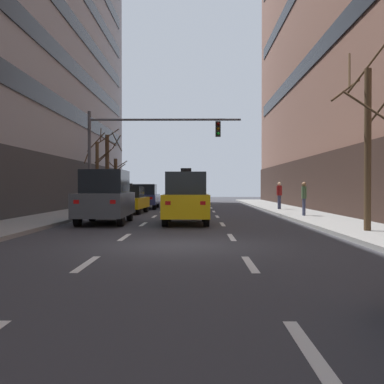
# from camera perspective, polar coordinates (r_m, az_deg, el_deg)

# --- Properties ---
(ground_plane) EXTENTS (120.00, 120.00, 0.00)m
(ground_plane) POSITION_cam_1_polar(r_m,az_deg,el_deg) (12.48, -2.09, -6.53)
(ground_plane) COLOR #38383D
(lane_stripe_l1_s3) EXTENTS (0.16, 2.00, 0.01)m
(lane_stripe_l1_s3) POSITION_cam_1_polar(r_m,az_deg,el_deg) (9.75, -12.77, -8.53)
(lane_stripe_l1_s3) COLOR silver
(lane_stripe_l1_s3) RESTS_ON ground
(lane_stripe_l1_s4) EXTENTS (0.16, 2.00, 0.01)m
(lane_stripe_l1_s4) POSITION_cam_1_polar(r_m,az_deg,el_deg) (14.62, -8.22, -5.46)
(lane_stripe_l1_s4) COLOR silver
(lane_stripe_l1_s4) RESTS_ON ground
(lane_stripe_l1_s5) EXTENTS (0.16, 2.00, 0.01)m
(lane_stripe_l1_s5) POSITION_cam_1_polar(r_m,az_deg,el_deg) (19.55, -5.97, -3.92)
(lane_stripe_l1_s5) COLOR silver
(lane_stripe_l1_s5) RESTS_ON ground
(lane_stripe_l1_s6) EXTENTS (0.16, 2.00, 0.01)m
(lane_stripe_l1_s6) POSITION_cam_1_polar(r_m,az_deg,el_deg) (24.52, -4.63, -3.00)
(lane_stripe_l1_s6) COLOR silver
(lane_stripe_l1_s6) RESTS_ON ground
(lane_stripe_l1_s7) EXTENTS (0.16, 2.00, 0.01)m
(lane_stripe_l1_s7) POSITION_cam_1_polar(r_m,az_deg,el_deg) (29.49, -3.75, -2.39)
(lane_stripe_l1_s7) COLOR silver
(lane_stripe_l1_s7) RESTS_ON ground
(lane_stripe_l1_s8) EXTENTS (0.16, 2.00, 0.01)m
(lane_stripe_l1_s8) POSITION_cam_1_polar(r_m,az_deg,el_deg) (34.47, -3.12, -1.95)
(lane_stripe_l1_s8) COLOR silver
(lane_stripe_l1_s8) RESTS_ON ground
(lane_stripe_l1_s9) EXTENTS (0.16, 2.00, 0.01)m
(lane_stripe_l1_s9) POSITION_cam_1_polar(r_m,az_deg,el_deg) (39.46, -2.65, -1.62)
(lane_stripe_l1_s9) COLOR silver
(lane_stripe_l1_s9) RESTS_ON ground
(lane_stripe_l1_s10) EXTENTS (0.16, 2.00, 0.01)m
(lane_stripe_l1_s10) POSITION_cam_1_polar(r_m,az_deg,el_deg) (44.45, -2.29, -1.37)
(lane_stripe_l1_s10) COLOR silver
(lane_stripe_l1_s10) RESTS_ON ground
(lane_stripe_l2_s2) EXTENTS (0.16, 2.00, 0.01)m
(lane_stripe_l2_s2) POSITION_cam_1_polar(r_m,az_deg,el_deg) (4.75, 14.30, -18.42)
(lane_stripe_l2_s2) COLOR silver
(lane_stripe_l2_s2) RESTS_ON ground
(lane_stripe_l2_s3) EXTENTS (0.16, 2.00, 0.01)m
(lane_stripe_l2_s3) POSITION_cam_1_polar(r_m,az_deg,el_deg) (9.55, 7.09, -8.71)
(lane_stripe_l2_s3) COLOR silver
(lane_stripe_l2_s3) RESTS_ON ground
(lane_stripe_l2_s4) EXTENTS (0.16, 2.00, 0.01)m
(lane_stripe_l2_s4) POSITION_cam_1_polar(r_m,az_deg,el_deg) (14.49, 4.84, -5.52)
(lane_stripe_l2_s4) COLOR silver
(lane_stripe_l2_s4) RESTS_ON ground
(lane_stripe_l2_s5) EXTENTS (0.16, 2.00, 0.01)m
(lane_stripe_l2_s5) POSITION_cam_1_polar(r_m,az_deg,el_deg) (19.46, 3.74, -3.94)
(lane_stripe_l2_s5) COLOR silver
(lane_stripe_l2_s5) RESTS_ON ground
(lane_stripe_l2_s6) EXTENTS (0.16, 2.00, 0.01)m
(lane_stripe_l2_s6) POSITION_cam_1_polar(r_m,az_deg,el_deg) (24.44, 3.10, -3.01)
(lane_stripe_l2_s6) COLOR silver
(lane_stripe_l2_s6) RESTS_ON ground
(lane_stripe_l2_s7) EXTENTS (0.16, 2.00, 0.01)m
(lane_stripe_l2_s7) POSITION_cam_1_polar(r_m,az_deg,el_deg) (29.43, 2.67, -2.39)
(lane_stripe_l2_s7) COLOR silver
(lane_stripe_l2_s7) RESTS_ON ground
(lane_stripe_l2_s8) EXTENTS (0.16, 2.00, 0.01)m
(lane_stripe_l2_s8) POSITION_cam_1_polar(r_m,az_deg,el_deg) (34.42, 2.37, -1.95)
(lane_stripe_l2_s8) COLOR silver
(lane_stripe_l2_s8) RESTS_ON ground
(lane_stripe_l2_s9) EXTENTS (0.16, 2.00, 0.01)m
(lane_stripe_l2_s9) POSITION_cam_1_polar(r_m,az_deg,el_deg) (39.41, 2.14, -1.63)
(lane_stripe_l2_s9) COLOR silver
(lane_stripe_l2_s9) RESTS_ON ground
(lane_stripe_l2_s10) EXTENTS (0.16, 2.00, 0.01)m
(lane_stripe_l2_s10) POSITION_cam_1_polar(r_m,az_deg,el_deg) (44.41, 1.97, -1.37)
(lane_stripe_l2_s10) COLOR silver
(lane_stripe_l2_s10) RESTS_ON ground
(car_driving_0) EXTENTS (2.01, 4.55, 1.69)m
(car_driving_0) POSITION_cam_1_polar(r_m,az_deg,el_deg) (34.40, -0.30, -0.58)
(car_driving_0) COLOR black
(car_driving_0) RESTS_ON ground
(taxi_driving_1) EXTENTS (1.97, 4.30, 1.76)m
(taxi_driving_1) POSITION_cam_1_polar(r_m,az_deg,el_deg) (27.53, -7.68, -0.98)
(taxi_driving_1) COLOR black
(taxi_driving_1) RESTS_ON ground
(taxi_driving_2) EXTENTS (1.93, 4.22, 2.17)m
(taxi_driving_2) POSITION_cam_1_polar(r_m,az_deg,el_deg) (39.85, -0.04, -0.17)
(taxi_driving_2) COLOR black
(taxi_driving_2) RESTS_ON ground
(car_driving_3) EXTENTS (2.00, 4.68, 1.75)m
(car_driving_3) POSITION_cam_1_polar(r_m,az_deg,el_deg) (33.33, -5.87, -0.57)
(car_driving_3) COLOR black
(car_driving_3) RESTS_ON ground
(car_driving_4) EXTENTS (2.03, 4.69, 2.26)m
(car_driving_4) POSITION_cam_1_polar(r_m,az_deg,el_deg) (20.08, -10.51, -0.61)
(car_driving_4) COLOR black
(car_driving_4) RESTS_ON ground
(taxi_driving_5) EXTENTS (1.91, 4.48, 2.34)m
(taxi_driving_5) POSITION_cam_1_polar(r_m,az_deg,el_deg) (19.60, -0.73, -0.77)
(taxi_driving_5) COLOR black
(taxi_driving_5) RESTS_ON ground
(traffic_signal_0) EXTENTS (8.43, 0.35, 5.59)m
(traffic_signal_0) POSITION_cam_1_polar(r_m,az_deg,el_deg) (25.99, -6.57, 6.08)
(traffic_signal_0) COLOR #4C4C51
(traffic_signal_0) RESTS_ON sidewalk_left
(street_tree_0) EXTENTS (1.65, 1.67, 3.73)m
(street_tree_0) POSITION_cam_1_polar(r_m,az_deg,el_deg) (38.89, -9.30, 1.41)
(street_tree_0) COLOR #4C3823
(street_tree_0) RESTS_ON sidewalk_left
(street_tree_1) EXTENTS (2.23, 2.09, 6.16)m
(street_tree_1) POSITION_cam_1_polar(r_m,az_deg,el_deg) (16.21, 20.57, 5.91)
(street_tree_1) COLOR #4C3823
(street_tree_1) RESTS_ON sidewalk_right
(street_tree_2) EXTENTS (1.97, 2.09, 5.87)m
(street_tree_2) POSITION_cam_1_polar(r_m,az_deg,el_deg) (35.38, -10.28, 2.93)
(street_tree_2) COLOR #4C3823
(street_tree_2) RESTS_ON sidewalk_left
(street_tree_3) EXTENTS (1.75, 1.65, 5.16)m
(street_tree_3) POSITION_cam_1_polar(r_m,az_deg,el_deg) (31.97, -11.51, 2.40)
(street_tree_3) COLOR #4C3823
(street_tree_3) RESTS_ON sidewalk_left
(pedestrian_0) EXTENTS (0.37, 0.43, 1.71)m
(pedestrian_0) POSITION_cam_1_polar(r_m,az_deg,el_deg) (30.32, 10.61, -0.17)
(pedestrian_0) COLOR #383D59
(pedestrian_0) RESTS_ON sidewalk_right
(pedestrian_1) EXTENTS (0.22, 0.53, 1.65)m
(pedestrian_1) POSITION_cam_1_polar(r_m,az_deg,el_deg) (23.67, 13.51, -0.50)
(pedestrian_1) COLOR #383D59
(pedestrian_1) RESTS_ON sidewalk_right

